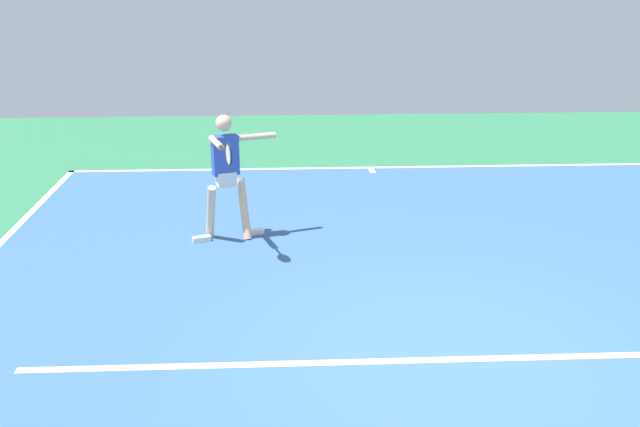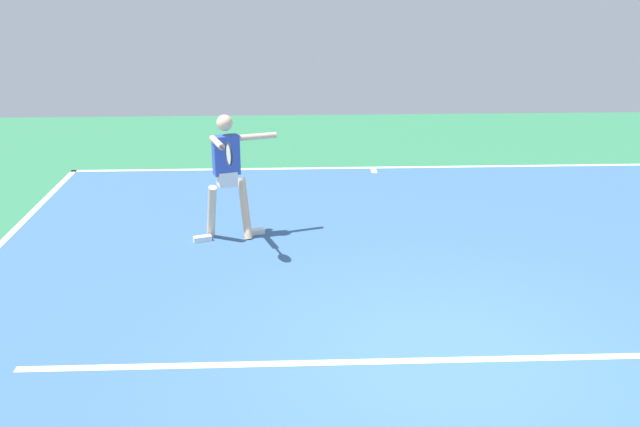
{
  "view_description": "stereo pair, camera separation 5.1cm",
  "coord_description": "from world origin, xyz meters",
  "views": [
    {
      "loc": [
        1.54,
        6.09,
        3.61
      ],
      "look_at": [
        1.17,
        -1.63,
        0.9
      ],
      "focal_mm": 40.98,
      "sensor_mm": 36.0,
      "label": 1
    },
    {
      "loc": [
        1.49,
        6.09,
        3.61
      ],
      "look_at": [
        1.17,
        -1.63,
        0.9
      ],
      "focal_mm": 40.98,
      "sensor_mm": 36.0,
      "label": 2
    }
  ],
  "objects": [
    {
      "name": "court_line_service",
      "position": [
        0.0,
        0.07,
        0.0
      ],
      "size": [
        8.15,
        0.1,
        0.01
      ],
      "primitive_type": "cube",
      "color": "white",
      "rests_on": "ground_plane"
    },
    {
      "name": "court_surface",
      "position": [
        0.0,
        0.0,
        0.0
      ],
      "size": [
        10.87,
        13.45,
        0.0
      ],
      "primitive_type": "cube",
      "color": "#38608E",
      "rests_on": "ground_plane"
    },
    {
      "name": "court_line_centre_mark",
      "position": [
        0.0,
        -6.48,
        0.0
      ],
      "size": [
        0.1,
        0.3,
        0.01
      ],
      "primitive_type": "cube",
      "color": "white",
      "rests_on": "ground_plane"
    },
    {
      "name": "tennis_player",
      "position": [
        2.32,
        -3.22,
        0.97
      ],
      "size": [
        1.15,
        1.31,
        1.72
      ],
      "rotation": [
        0.0,
        0.0,
        0.32
      ],
      "color": "beige",
      "rests_on": "ground_plane"
    },
    {
      "name": "ground_plane",
      "position": [
        0.0,
        0.0,
        0.0
      ],
      "size": [
        22.92,
        22.92,
        0.0
      ],
      "primitive_type": "plane",
      "color": "#2D754C"
    },
    {
      "name": "court_line_baseline_near",
      "position": [
        0.0,
        -6.68,
        0.0
      ],
      "size": [
        10.87,
        0.1,
        0.01
      ],
      "primitive_type": "cube",
      "color": "white",
      "rests_on": "ground_plane"
    }
  ]
}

